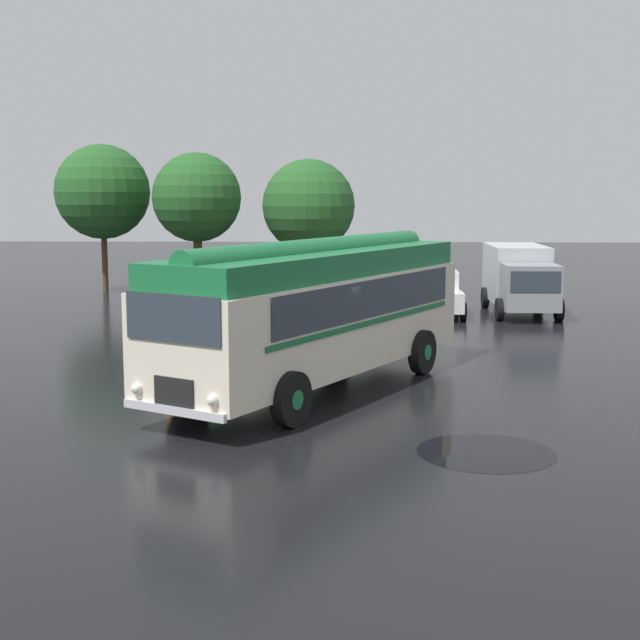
# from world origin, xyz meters

# --- Properties ---
(ground_plane) EXTENTS (120.00, 120.00, 0.00)m
(ground_plane) POSITION_xyz_m (0.00, 0.00, 0.00)
(ground_plane) COLOR black
(vintage_bus) EXTENTS (7.10, 9.98, 3.49)m
(vintage_bus) POSITION_xyz_m (0.27, -0.01, 1.89)
(vintage_bus) COLOR silver
(vintage_bus) RESTS_ON ground
(car_near_left) EXTENTS (2.11, 4.27, 1.66)m
(car_near_left) POSITION_xyz_m (-4.01, 12.65, 0.85)
(car_near_left) COLOR #144C28
(car_near_left) RESTS_ON ground
(car_mid_left) EXTENTS (2.02, 4.23, 1.66)m
(car_mid_left) POSITION_xyz_m (-1.52, 12.54, 0.85)
(car_mid_left) COLOR maroon
(car_mid_left) RESTS_ON ground
(car_mid_right) EXTENTS (2.26, 4.34, 1.66)m
(car_mid_right) POSITION_xyz_m (1.32, 13.27, 0.85)
(car_mid_right) COLOR silver
(car_mid_right) RESTS_ON ground
(car_far_right) EXTENTS (2.04, 4.24, 1.66)m
(car_far_right) POSITION_xyz_m (4.18, 12.54, 0.85)
(car_far_right) COLOR silver
(car_far_right) RESTS_ON ground
(box_van) EXTENTS (2.35, 5.78, 2.50)m
(box_van) POSITION_xyz_m (7.35, 13.32, 1.36)
(box_van) COLOR #B2B7BC
(box_van) RESTS_ON ground
(tree_far_left) EXTENTS (4.21, 4.21, 6.61)m
(tree_far_left) POSITION_xyz_m (-10.11, 19.49, 4.46)
(tree_far_left) COLOR #4C3823
(tree_far_left) RESTS_ON ground
(tree_left_of_centre) EXTENTS (3.83, 3.83, 6.19)m
(tree_left_of_centre) POSITION_xyz_m (-5.54, 18.18, 4.20)
(tree_left_of_centre) COLOR #4C3823
(tree_left_of_centre) RESTS_ON ground
(tree_centre) EXTENTS (4.01, 4.01, 5.92)m
(tree_centre) POSITION_xyz_m (-0.78, 18.53, 3.85)
(tree_centre) COLOR #4C3823
(tree_centre) RESTS_ON ground
(traffic_cone) EXTENTS (0.36, 0.36, 0.55)m
(traffic_cone) POSITION_xyz_m (-2.98, -1.08, 0.28)
(traffic_cone) COLOR orange
(traffic_cone) RESTS_ON ground
(puddle_patch) EXTENTS (2.44, 2.44, 0.01)m
(puddle_patch) POSITION_xyz_m (3.42, -4.95, 0.00)
(puddle_patch) COLOR black
(puddle_patch) RESTS_ON ground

